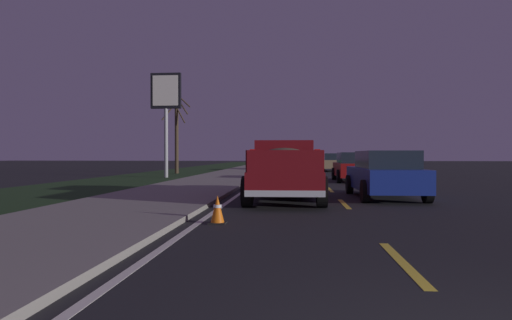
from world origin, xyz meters
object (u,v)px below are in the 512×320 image
(sedan_tan, at_px, (333,162))
(traffic_cone_near, at_px, (217,210))
(bare_tree_far, at_px, (177,132))
(pickup_truck, at_px, (284,169))
(sedan_blue, at_px, (385,174))
(sedan_red, at_px, (354,167))
(gas_price_sign, at_px, (166,99))
(sedan_green, at_px, (294,162))

(sedan_tan, xyz_separation_m, traffic_cone_near, (-28.80, 4.86, -0.50))
(bare_tree_far, xyz_separation_m, traffic_cone_near, (-23.28, -7.36, -2.90))
(bare_tree_far, relative_size, traffic_cone_near, 10.47)
(sedan_tan, bearing_deg, traffic_cone_near, 170.43)
(pickup_truck, relative_size, sedan_blue, 1.23)
(sedan_blue, relative_size, bare_tree_far, 0.73)
(traffic_cone_near, bearing_deg, bare_tree_far, 17.54)
(sedan_tan, relative_size, sedan_red, 1.01)
(pickup_truck, height_order, bare_tree_far, bare_tree_far)
(pickup_truck, xyz_separation_m, sedan_blue, (0.94, -3.26, -0.20))
(sedan_tan, xyz_separation_m, sedan_red, (-14.29, 0.18, 0.00))
(sedan_red, xyz_separation_m, gas_price_sign, (3.00, 11.11, 4.08))
(sedan_green, bearing_deg, pickup_truck, 179.45)
(sedan_green, height_order, sedan_blue, same)
(sedan_red, xyz_separation_m, sedan_blue, (-8.87, 0.18, 0.00))
(sedan_tan, height_order, traffic_cone_near, sedan_tan)
(sedan_blue, height_order, traffic_cone_near, sedan_blue)
(sedan_tan, xyz_separation_m, bare_tree_far, (-5.52, 12.21, 2.39))
(pickup_truck, distance_m, sedan_tan, 24.37)
(sedan_red, bearing_deg, traffic_cone_near, 162.14)
(gas_price_sign, xyz_separation_m, bare_tree_far, (5.77, 0.92, -1.68))
(sedan_red, distance_m, traffic_cone_near, 15.25)
(gas_price_sign, distance_m, bare_tree_far, 6.08)
(pickup_truck, height_order, sedan_blue, pickup_truck)
(sedan_blue, bearing_deg, traffic_cone_near, 141.43)
(pickup_truck, xyz_separation_m, sedan_green, (25.19, -0.24, -0.20))
(pickup_truck, distance_m, traffic_cone_near, 4.91)
(pickup_truck, relative_size, gas_price_sign, 0.84)
(bare_tree_far, distance_m, traffic_cone_near, 24.59)
(sedan_green, bearing_deg, traffic_cone_near, 177.17)
(pickup_truck, xyz_separation_m, gas_price_sign, (12.81, 7.67, 3.88))
(sedan_red, bearing_deg, sedan_blue, 178.84)
(sedan_blue, bearing_deg, sedan_tan, -0.89)
(sedan_green, xyz_separation_m, gas_price_sign, (-12.38, 7.91, 4.08))
(sedan_blue, bearing_deg, sedan_green, 7.10)
(traffic_cone_near, bearing_deg, sedan_blue, -38.57)
(sedan_blue, bearing_deg, sedan_red, -1.16)
(sedan_tan, distance_m, traffic_cone_near, 29.21)
(pickup_truck, bearing_deg, sedan_tan, -8.54)
(pickup_truck, height_order, traffic_cone_near, pickup_truck)
(sedan_green, height_order, traffic_cone_near, sedan_green)
(sedan_blue, xyz_separation_m, traffic_cone_near, (-5.64, 4.49, -0.50))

